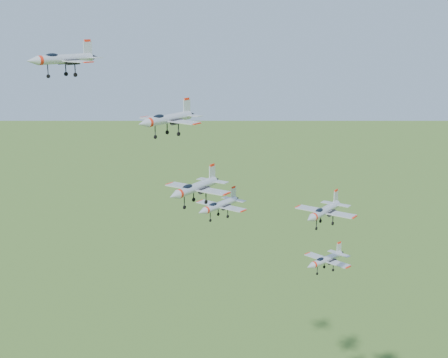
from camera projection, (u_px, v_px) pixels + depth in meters
jet_lead at (63, 59)px, 95.85m from camera, size 13.23×11.10×3.55m
jet_left_high at (167, 119)px, 91.64m from camera, size 12.34×10.43×3.33m
jet_right_high at (195, 188)px, 85.48m from camera, size 11.47×9.78×3.13m
jet_left_low at (219, 205)px, 117.63m from camera, size 12.51×10.57×3.37m
jet_right_low at (324, 211)px, 98.82m from camera, size 11.77×10.00×3.20m
jet_trail at (326, 259)px, 127.55m from camera, size 12.50×10.35×3.34m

